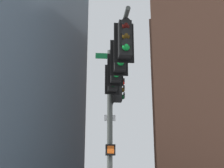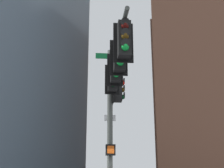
{
  "view_description": "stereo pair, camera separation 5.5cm",
  "coord_description": "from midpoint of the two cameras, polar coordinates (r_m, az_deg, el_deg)",
  "views": [
    {
      "loc": [
        -5.09,
        10.55,
        1.61
      ],
      "look_at": [
        -0.25,
        0.81,
        4.86
      ],
      "focal_mm": 48.24,
      "sensor_mm": 36.0,
      "label": 1
    },
    {
      "loc": [
        -5.14,
        10.52,
        1.61
      ],
      "look_at": [
        -0.25,
        0.81,
        4.86
      ],
      "focal_mm": 48.24,
      "sensor_mm": 36.0,
      "label": 2
    }
  ],
  "objects": [
    {
      "name": "building_brick_farside",
      "position": [
        66.79,
        18.29,
        -2.43
      ],
      "size": [
        20.78,
        15.98,
        34.1
      ],
      "primitive_type": "cube",
      "color": "brown",
      "rests_on": "ground_plane"
    },
    {
      "name": "building_brick_midblock",
      "position": [
        60.52,
        18.6,
        0.95
      ],
      "size": [
        16.59,
        19.63,
        38.01
      ],
      "primitive_type": "cube",
      "color": "#4C3328",
      "rests_on": "ground_plane"
    },
    {
      "name": "signal_pole_assembly",
      "position": [
        10.57,
        0.46,
        -0.37
      ],
      "size": [
        3.29,
        4.8,
        6.6
      ],
      "rotation": [
        0.0,
        0.0,
        2.13
      ],
      "color": "#4C514C",
      "rests_on": "ground_plane"
    }
  ]
}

